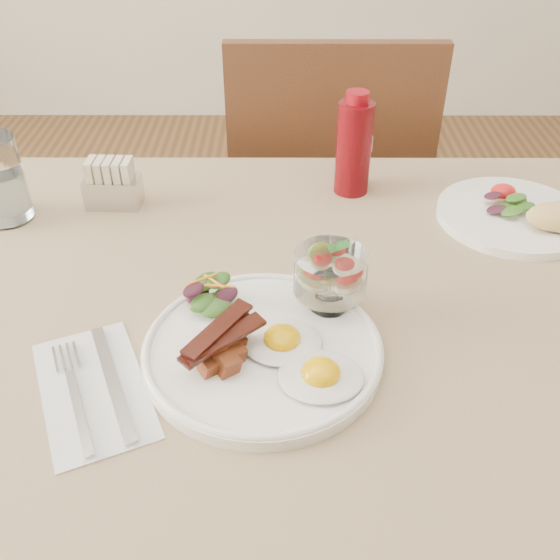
{
  "coord_description": "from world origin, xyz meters",
  "views": [
    {
      "loc": [
        -0.1,
        -0.62,
        1.26
      ],
      "look_at": [
        -0.1,
        -0.03,
        0.82
      ],
      "focal_mm": 40.0,
      "sensor_mm": 36.0,
      "label": 1
    }
  ],
  "objects_px": {
    "main_plate": "(263,350)",
    "second_plate": "(525,215)",
    "chair_far": "(324,204)",
    "fruit_cup": "(330,273)",
    "ketchup_bottle": "(354,146)",
    "hot_sauce_bottle": "(361,152)",
    "table": "(355,359)",
    "sugar_caddy": "(113,186)",
    "water_glass": "(0,185)"
  },
  "relations": [
    {
      "from": "sugar_caddy",
      "to": "water_glass",
      "type": "distance_m",
      "value": 0.17
    },
    {
      "from": "chair_far",
      "to": "second_plate",
      "type": "distance_m",
      "value": 0.58
    },
    {
      "from": "hot_sauce_bottle",
      "to": "chair_far",
      "type": "bearing_deg",
      "value": 95.23
    },
    {
      "from": "ketchup_bottle",
      "to": "chair_far",
      "type": "bearing_deg",
      "value": 92.53
    },
    {
      "from": "table",
      "to": "main_plate",
      "type": "distance_m",
      "value": 0.18
    },
    {
      "from": "second_plate",
      "to": "water_glass",
      "type": "xyz_separation_m",
      "value": [
        -0.8,
        0.01,
        0.04
      ]
    },
    {
      "from": "hot_sauce_bottle",
      "to": "sugar_caddy",
      "type": "distance_m",
      "value": 0.41
    },
    {
      "from": "table",
      "to": "ketchup_bottle",
      "type": "height_order",
      "value": "ketchup_bottle"
    },
    {
      "from": "main_plate",
      "to": "water_glass",
      "type": "distance_m",
      "value": 0.51
    },
    {
      "from": "chair_far",
      "to": "sugar_caddy",
      "type": "height_order",
      "value": "chair_far"
    },
    {
      "from": "chair_far",
      "to": "fruit_cup",
      "type": "relative_size",
      "value": 10.21
    },
    {
      "from": "fruit_cup",
      "to": "hot_sauce_bottle",
      "type": "bearing_deg",
      "value": 78.22
    },
    {
      "from": "fruit_cup",
      "to": "second_plate",
      "type": "height_order",
      "value": "fruit_cup"
    },
    {
      "from": "table",
      "to": "ketchup_bottle",
      "type": "relative_size",
      "value": 7.8
    },
    {
      "from": "main_plate",
      "to": "fruit_cup",
      "type": "bearing_deg",
      "value": 42.42
    },
    {
      "from": "fruit_cup",
      "to": "ketchup_bottle",
      "type": "xyz_separation_m",
      "value": [
        0.06,
        0.33,
        0.01
      ]
    },
    {
      "from": "table",
      "to": "fruit_cup",
      "type": "xyz_separation_m",
      "value": [
        -0.04,
        -0.01,
        0.15
      ]
    },
    {
      "from": "table",
      "to": "chair_far",
      "type": "relative_size",
      "value": 1.43
    },
    {
      "from": "sugar_caddy",
      "to": "hot_sauce_bottle",
      "type": "bearing_deg",
      "value": 11.79
    },
    {
      "from": "main_plate",
      "to": "second_plate",
      "type": "relative_size",
      "value": 1.19
    },
    {
      "from": "sugar_caddy",
      "to": "water_glass",
      "type": "xyz_separation_m",
      "value": [
        -0.16,
        -0.04,
        0.02
      ]
    },
    {
      "from": "fruit_cup",
      "to": "hot_sauce_bottle",
      "type": "xyz_separation_m",
      "value": [
        0.07,
        0.35,
        -0.0
      ]
    },
    {
      "from": "table",
      "to": "water_glass",
      "type": "distance_m",
      "value": 0.59
    },
    {
      "from": "table",
      "to": "sugar_caddy",
      "type": "height_order",
      "value": "sugar_caddy"
    },
    {
      "from": "fruit_cup",
      "to": "hot_sauce_bottle",
      "type": "height_order",
      "value": "hot_sauce_bottle"
    },
    {
      "from": "fruit_cup",
      "to": "second_plate",
      "type": "relative_size",
      "value": 0.39
    },
    {
      "from": "table",
      "to": "fruit_cup",
      "type": "distance_m",
      "value": 0.16
    },
    {
      "from": "table",
      "to": "ketchup_bottle",
      "type": "xyz_separation_m",
      "value": [
        0.02,
        0.32,
        0.17
      ]
    },
    {
      "from": "ketchup_bottle",
      "to": "main_plate",
      "type": "bearing_deg",
      "value": -109.02
    },
    {
      "from": "chair_far",
      "to": "second_plate",
      "type": "xyz_separation_m",
      "value": [
        0.27,
        -0.45,
        0.24
      ]
    },
    {
      "from": "main_plate",
      "to": "ketchup_bottle",
      "type": "relative_size",
      "value": 1.64
    },
    {
      "from": "fruit_cup",
      "to": "table",
      "type": "bearing_deg",
      "value": 14.98
    },
    {
      "from": "ketchup_bottle",
      "to": "water_glass",
      "type": "relative_size",
      "value": 1.28
    },
    {
      "from": "second_plate",
      "to": "hot_sauce_bottle",
      "type": "bearing_deg",
      "value": 153.01
    },
    {
      "from": "second_plate",
      "to": "sugar_caddy",
      "type": "relative_size",
      "value": 2.66
    },
    {
      "from": "second_plate",
      "to": "ketchup_bottle",
      "type": "xyz_separation_m",
      "value": [
        -0.26,
        0.1,
        0.06
      ]
    },
    {
      "from": "table",
      "to": "water_glass",
      "type": "relative_size",
      "value": 10.01
    },
    {
      "from": "table",
      "to": "main_plate",
      "type": "xyz_separation_m",
      "value": [
        -0.12,
        -0.09,
        0.1
      ]
    },
    {
      "from": "ketchup_bottle",
      "to": "hot_sauce_bottle",
      "type": "xyz_separation_m",
      "value": [
        0.01,
        0.02,
        -0.02
      ]
    },
    {
      "from": "hot_sauce_bottle",
      "to": "water_glass",
      "type": "relative_size",
      "value": 0.96
    },
    {
      "from": "ketchup_bottle",
      "to": "table",
      "type": "bearing_deg",
      "value": -92.78
    },
    {
      "from": "table",
      "to": "second_plate",
      "type": "bearing_deg",
      "value": 37.69
    },
    {
      "from": "sugar_caddy",
      "to": "table",
      "type": "bearing_deg",
      "value": -33.59
    },
    {
      "from": "hot_sauce_bottle",
      "to": "water_glass",
      "type": "xyz_separation_m",
      "value": [
        -0.56,
        -0.11,
        -0.0
      ]
    },
    {
      "from": "chair_far",
      "to": "fruit_cup",
      "type": "xyz_separation_m",
      "value": [
        -0.04,
        -0.67,
        0.29
      ]
    },
    {
      "from": "fruit_cup",
      "to": "sugar_caddy",
      "type": "xyz_separation_m",
      "value": [
        -0.33,
        0.28,
        -0.03
      ]
    },
    {
      "from": "main_plate",
      "to": "ketchup_bottle",
      "type": "distance_m",
      "value": 0.43
    },
    {
      "from": "ketchup_bottle",
      "to": "hot_sauce_bottle",
      "type": "distance_m",
      "value": 0.03
    },
    {
      "from": "table",
      "to": "sugar_caddy",
      "type": "distance_m",
      "value": 0.47
    },
    {
      "from": "table",
      "to": "ketchup_bottle",
      "type": "bearing_deg",
      "value": 87.22
    }
  ]
}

